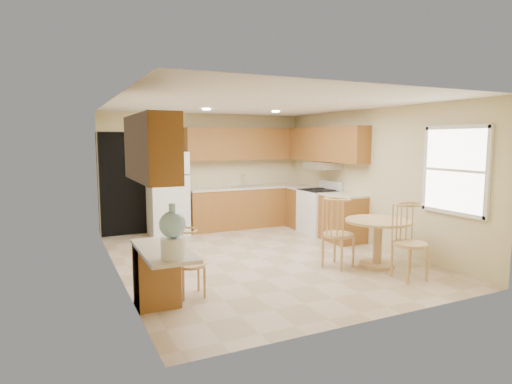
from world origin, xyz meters
name	(u,v)px	position (x,y,z in m)	size (l,w,h in m)	color
floor	(261,258)	(0.00, 0.00, 0.00)	(5.50, 5.50, 0.00)	#C4A88E
ceiling	(261,104)	(0.00, 0.00, 2.50)	(4.50, 5.50, 0.02)	white
wall_back	(206,172)	(0.00, 2.75, 1.25)	(4.50, 0.02, 2.50)	#CBB589
wall_front	(376,206)	(0.00, -2.75, 1.25)	(4.50, 0.02, 2.50)	#CBB589
wall_left	(116,189)	(-2.25, 0.00, 1.25)	(0.02, 5.50, 2.50)	#CBB589
wall_right	(370,178)	(2.25, 0.00, 1.25)	(0.02, 5.50, 2.50)	#CBB589
doorway	(124,184)	(-1.75, 2.73, 1.05)	(0.90, 0.02, 2.10)	black
base_cab_back	(248,207)	(0.88, 2.45, 0.43)	(2.75, 0.60, 0.87)	#985F26
counter_back	(248,187)	(0.88, 2.45, 0.89)	(2.75, 0.63, 0.04)	beige
base_cab_right_a	(303,208)	(1.95, 1.85, 0.43)	(0.60, 0.59, 0.87)	#985F26
counter_right_a	(303,188)	(1.95, 1.85, 0.89)	(0.63, 0.59, 0.04)	beige
base_cab_right_b	(343,219)	(1.95, 0.40, 0.43)	(0.60, 0.80, 0.87)	#985F26
counter_right_b	(343,195)	(1.95, 0.40, 0.89)	(0.63, 0.80, 0.04)	beige
upper_cab_back	(245,144)	(0.88, 2.58, 1.85)	(2.75, 0.33, 0.70)	#985F26
upper_cab_right	(326,144)	(2.08, 1.21, 1.85)	(0.33, 2.42, 0.70)	#985F26
upper_cab_left	(151,148)	(-2.08, -1.60, 1.85)	(0.33, 1.40, 0.70)	#985F26
sink	(247,186)	(0.85, 2.45, 0.91)	(0.78, 0.44, 0.01)	silver
range_hood	(323,165)	(2.00, 1.18, 1.42)	(0.50, 0.76, 0.14)	silver
desk_pedestal	(157,275)	(-2.00, -1.32, 0.36)	(0.48, 0.42, 0.72)	#985F26
desk_top	(163,250)	(-2.00, -1.70, 0.75)	(0.50, 1.20, 0.04)	beige
window	(455,170)	(2.23, -1.85, 1.50)	(0.06, 1.12, 1.30)	white
can_light_a	(206,109)	(-0.50, 1.20, 2.48)	(0.14, 0.14, 0.02)	white
can_light_b	(276,111)	(0.90, 1.20, 2.48)	(0.14, 0.14, 0.02)	white
refrigerator	(168,194)	(-0.95, 2.40, 0.85)	(0.75, 0.73, 1.70)	white
stove	(319,211)	(1.92, 1.18, 0.47)	(0.65, 0.76, 1.09)	white
dining_table	(378,236)	(1.39, -1.21, 0.48)	(0.99, 0.99, 0.73)	tan
chair_table_a	(343,227)	(0.84, -1.07, 0.65)	(0.47, 0.60, 1.06)	tan
chair_table_b	(416,236)	(1.40, -1.96, 0.64)	(0.46, 0.46, 1.05)	tan
chair_desk	(193,257)	(-1.55, -1.28, 0.51)	(0.37, 0.48, 0.84)	tan
water_crock	(173,234)	(-2.00, -2.12, 1.02)	(0.26, 0.26, 0.55)	white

